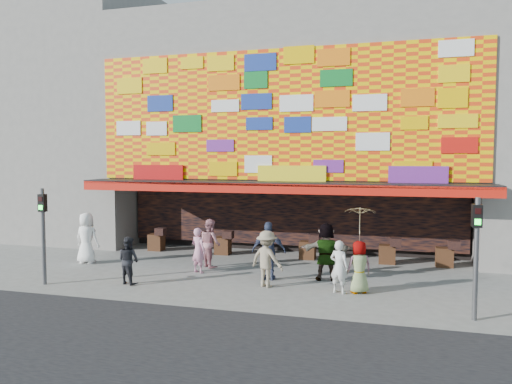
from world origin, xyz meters
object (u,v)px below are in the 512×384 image
at_px(ped_b, 198,250).
at_px(ped_c, 129,260).
at_px(signal_right, 477,245).
at_px(ped_d, 267,259).
at_px(ped_i, 210,243).
at_px(ped_e, 269,251).
at_px(ped_g, 359,267).
at_px(signal_left, 43,225).
at_px(ped_h, 339,267).
at_px(ped_a, 87,238).
at_px(parasol, 360,221).
at_px(ped_f, 326,251).

bearing_deg(ped_b, ped_c, 72.55).
bearing_deg(signal_right, ped_d, 163.80).
relative_size(ped_c, ped_i, 0.86).
distance_m(ped_b, ped_e, 2.60).
bearing_deg(ped_e, ped_i, -29.92).
distance_m(ped_b, ped_g, 5.61).
bearing_deg(ped_c, signal_left, 34.29).
xyz_separation_m(signal_right, ped_h, (-3.45, 1.53, -1.08)).
bearing_deg(ped_a, ped_b, 177.69).
bearing_deg(signal_right, parasol, 149.76).
bearing_deg(ped_a, ped_h, 171.96).
bearing_deg(ped_f, parasol, 125.07).
relative_size(ped_e, parasol, 1.06).
relative_size(ped_g, parasol, 0.86).
bearing_deg(signal_left, parasol, 10.06).
distance_m(signal_right, ped_d, 5.98).
xyz_separation_m(ped_b, parasol, (5.50, -1.10, 1.34)).
height_order(signal_left, ped_d, signal_left).
distance_m(ped_a, ped_b, 4.61).
relative_size(ped_b, ped_c, 1.04).
bearing_deg(ped_i, ped_d, -174.77).
bearing_deg(parasol, ped_e, 164.55).
bearing_deg(ped_e, ped_g, 161.44).
xyz_separation_m(ped_c, ped_e, (4.09, 1.70, 0.20)).
relative_size(signal_left, ped_f, 1.61).
distance_m(signal_left, ped_a, 3.25).
bearing_deg(parasol, ped_c, -172.76).
distance_m(signal_right, ped_b, 8.92).
xyz_separation_m(ped_e, ped_g, (2.93, -0.81, -0.17)).
distance_m(ped_i, parasol, 5.96).
height_order(signal_left, ped_a, signal_left).
relative_size(ped_e, ped_h, 1.21).
bearing_deg(ped_h, signal_left, 30.70).
bearing_deg(ped_b, ped_a, 16.38).
height_order(signal_left, parasol, signal_left).
relative_size(ped_a, ped_i, 1.09).
relative_size(ped_b, ped_d, 0.90).
bearing_deg(ped_e, ped_f, -168.26).
bearing_deg(ped_a, ped_c, 144.74).
distance_m(ped_f, ped_g, 1.73).
bearing_deg(ped_e, ped_c, 19.45).
bearing_deg(ped_f, ped_b, -4.33).
height_order(ped_c, ped_f, ped_f).
bearing_deg(ped_i, ped_e, -163.16).
bearing_deg(signal_right, ped_i, 155.69).
xyz_separation_m(ped_b, ped_h, (4.94, -1.26, 0.00)).
xyz_separation_m(signal_right, ped_d, (-5.66, 1.65, -1.00)).
relative_size(ped_e, ped_i, 1.08).
height_order(ped_d, ped_h, ped_d).
xyz_separation_m(ped_a, ped_d, (7.34, -1.42, -0.09)).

